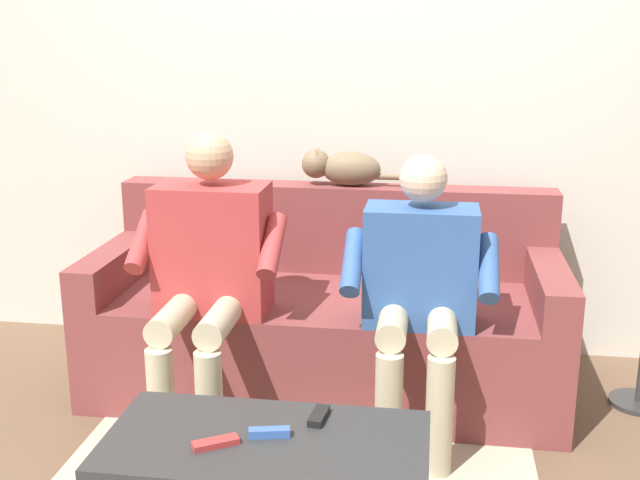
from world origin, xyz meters
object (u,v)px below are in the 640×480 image
(cat_on_backrest, at_px, (342,167))
(remote_red, at_px, (216,443))
(couch, at_px, (327,320))
(person_left_seated, at_px, (419,283))
(remote_black, at_px, (319,416))
(person_right_seated, at_px, (208,265))
(remote_blue, at_px, (269,433))

(cat_on_backrest, bearing_deg, remote_red, 84.31)
(couch, height_order, person_left_seated, person_left_seated)
(couch, height_order, cat_on_backrest, cat_on_backrest)
(cat_on_backrest, height_order, remote_black, cat_on_backrest)
(remote_red, bearing_deg, remote_black, -175.23)
(remote_black, bearing_deg, person_right_seated, -136.28)
(person_right_seated, distance_m, remote_black, 0.93)
(person_right_seated, bearing_deg, cat_on_backrest, -122.16)
(remote_blue, xyz_separation_m, remote_black, (-0.13, -0.12, -0.00))
(person_left_seated, bearing_deg, remote_red, 59.04)
(cat_on_backrest, bearing_deg, couch, 84.28)
(couch, height_order, remote_black, couch)
(person_right_seated, bearing_deg, remote_red, 107.04)
(cat_on_backrest, distance_m, remote_red, 1.69)
(cat_on_backrest, relative_size, remote_red, 3.89)
(couch, bearing_deg, person_left_seated, 134.48)
(cat_on_backrest, xyz_separation_m, remote_blue, (0.02, 1.53, -0.51))
(remote_blue, bearing_deg, couch, -102.07)
(couch, distance_m, remote_black, 1.14)
(couch, height_order, person_right_seated, person_right_seated)
(remote_red, distance_m, remote_black, 0.33)
(person_left_seated, xyz_separation_m, cat_on_backrest, (0.38, -0.70, 0.31))
(couch, height_order, remote_red, couch)
(person_left_seated, relative_size, remote_blue, 9.27)
(remote_red, xyz_separation_m, remote_blue, (-0.14, -0.07, 0.00))
(remote_red, height_order, remote_black, remote_black)
(remote_black, bearing_deg, remote_red, -47.14)
(couch, xyz_separation_m, person_right_seated, (0.41, 0.41, 0.36))
(cat_on_backrest, relative_size, remote_blue, 4.31)
(person_left_seated, distance_m, person_right_seated, 0.82)
(person_left_seated, relative_size, person_right_seated, 0.94)
(cat_on_backrest, xyz_separation_m, remote_black, (-0.11, 1.41, -0.51))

